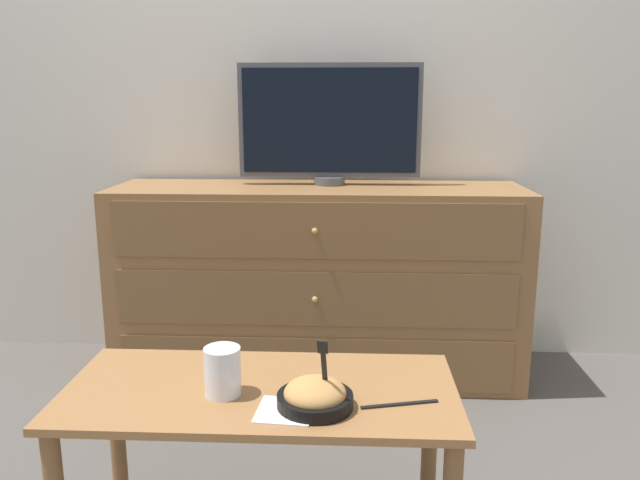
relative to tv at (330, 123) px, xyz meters
name	(u,v)px	position (x,y,z in m)	size (l,w,h in m)	color
ground_plane	(291,347)	(-0.19, 0.19, -1.06)	(12.00, 12.00, 0.00)	#56514C
wall_back	(289,64)	(-0.19, 0.21, 0.24)	(12.00, 0.05, 2.60)	silver
dresser	(318,282)	(-0.04, -0.07, -0.66)	(1.67, 0.48, 0.80)	olive
tv	(330,123)	(0.00, 0.00, 0.00)	(0.74, 0.13, 0.49)	#515156
coffee_table	(261,414)	(-0.13, -1.16, -0.68)	(0.98, 0.45, 0.45)	#9E6B3D
takeout_bowl	(315,396)	(0.01, -1.25, -0.58)	(0.18, 0.18, 0.18)	black
drink_cup	(223,374)	(-0.22, -1.20, -0.56)	(0.09, 0.09, 0.12)	beige
napkin	(285,411)	(-0.06, -1.28, -0.61)	(0.14, 0.14, 0.00)	white
knife	(400,404)	(0.21, -1.24, -0.61)	(0.18, 0.05, 0.01)	black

